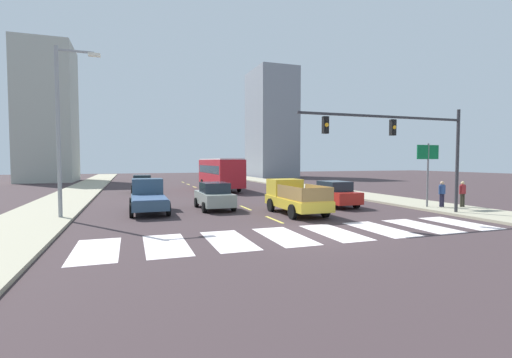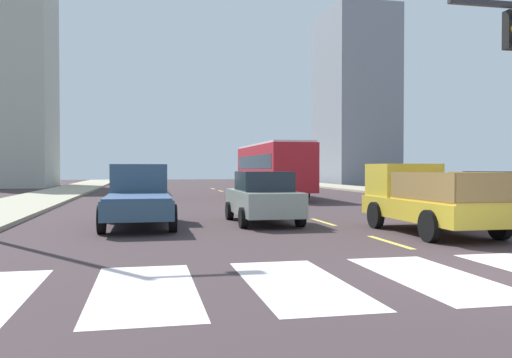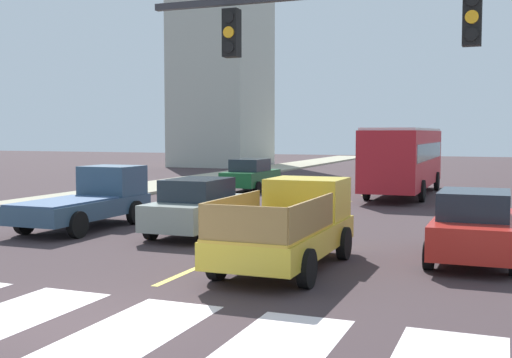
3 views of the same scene
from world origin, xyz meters
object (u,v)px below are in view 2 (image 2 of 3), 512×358
pickup_stakebed (424,199)px  sedan_mid (142,185)px  sedan_near_right (500,197)px  city_bus (272,166)px  sedan_near_left (263,197)px  pickup_dark (139,196)px

pickup_stakebed → sedan_mid: pickup_stakebed is taller
pickup_stakebed → sedan_near_right: pickup_stakebed is taller
city_bus → sedan_mid: (-7.92, -0.73, -1.09)m
city_bus → sedan_mid: city_bus is taller
sedan_near_right → city_bus: bearing=106.9°
city_bus → sedan_near_left: bearing=-106.3°
pickup_stakebed → city_bus: city_bus is taller
pickup_stakebed → city_bus: bearing=92.4°
pickup_dark → sedan_near_right: size_ratio=1.18×
sedan_near_left → sedan_near_right: (7.96, -1.24, 0.00)m
pickup_stakebed → sedan_near_left: pickup_stakebed is taller
pickup_dark → city_bus: (7.95, 14.70, 1.03)m
pickup_dark → sedan_mid: size_ratio=1.18×
sedan_near_left → sedan_near_right: 8.06m
pickup_dark → sedan_near_left: size_ratio=1.18×
pickup_dark → sedan_near_left: 4.03m
sedan_near_right → pickup_dark: bearing=176.1°
pickup_dark → sedan_near_right: pickup_dark is taller
sedan_mid → city_bus: bearing=4.4°
sedan_mid → sedan_near_right: same height
pickup_stakebed → sedan_mid: bearing=116.8°
city_bus → sedan_near_right: bearing=-77.4°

